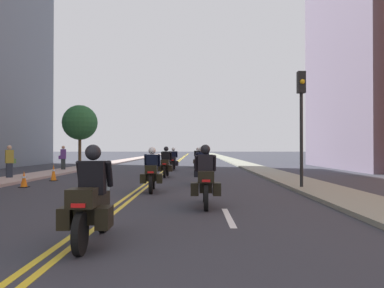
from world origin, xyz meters
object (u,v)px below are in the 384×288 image
object	(u,v)px
motorcycle_3	(203,169)
traffic_light_near	(301,108)
motorcycle_6	(173,161)
pedestrian_1	(63,158)
traffic_cone_1	(54,173)
motorcycle_1	(205,181)
motorcycle_4	(166,165)
motorcycle_5	(200,163)
pedestrian_2	(10,162)
motorcycle_2	(152,173)
motorcycle_7	(198,159)
street_tree_1	(80,123)
traffic_cone_2	(24,179)
motorcycle_0	(91,203)

from	to	relation	value
motorcycle_3	traffic_light_near	world-z (taller)	traffic_light_near
motorcycle_6	pedestrian_1	world-z (taller)	pedestrian_1
traffic_cone_1	traffic_light_near	world-z (taller)	traffic_light_near
motorcycle_1	motorcycle_4	distance (m)	10.70
motorcycle_6	motorcycle_5	bearing A→B (deg)	-61.98
motorcycle_4	pedestrian_2	size ratio (longest dim) A/B	1.24
motorcycle_2	motorcycle_7	distance (m)	17.11
street_tree_1	traffic_light_near	bearing A→B (deg)	-51.38
traffic_cone_2	street_tree_1	bearing A→B (deg)	99.06
motorcycle_3	pedestrian_1	xyz separation A→B (m)	(-9.23, 9.26, 0.23)
motorcycle_0	motorcycle_7	bearing A→B (deg)	84.31
motorcycle_7	pedestrian_2	world-z (taller)	pedestrian_2
motorcycle_2	motorcycle_1	bearing A→B (deg)	-65.98
motorcycle_1	motorcycle_6	size ratio (longest dim) A/B	1.05
traffic_light_near	street_tree_1	world-z (taller)	street_tree_1
pedestrian_1	street_tree_1	size ratio (longest dim) A/B	0.34
motorcycle_1	motorcycle_4	world-z (taller)	motorcycle_4
pedestrian_1	traffic_cone_2	bearing A→B (deg)	84.29
motorcycle_1	traffic_cone_2	distance (m)	8.63
motorcycle_3	motorcycle_4	distance (m)	4.45
traffic_cone_1	pedestrian_1	size ratio (longest dim) A/B	0.46
motorcycle_6	traffic_cone_2	distance (m)	13.24
motorcycle_5	motorcycle_4	bearing A→B (deg)	-122.24
motorcycle_3	pedestrian_2	xyz separation A→B (m)	(-9.41, 2.12, 0.21)
pedestrian_2	street_tree_1	world-z (taller)	street_tree_1
street_tree_1	motorcycle_0	bearing A→B (deg)	-72.89
motorcycle_4	traffic_light_near	size ratio (longest dim) A/B	0.48
traffic_light_near	pedestrian_1	world-z (taller)	traffic_light_near
traffic_cone_2	motorcycle_4	bearing A→B (deg)	46.95
motorcycle_3	traffic_light_near	bearing A→B (deg)	-34.13
traffic_cone_1	motorcycle_1	bearing A→B (deg)	-49.12
motorcycle_2	motorcycle_3	bearing A→B (deg)	54.87
motorcycle_6	pedestrian_1	xyz separation A→B (m)	(-7.35, -1.39, 0.24)
motorcycle_5	street_tree_1	world-z (taller)	street_tree_1
motorcycle_0	motorcycle_2	size ratio (longest dim) A/B	0.99
motorcycle_0	traffic_cone_1	bearing A→B (deg)	111.39
motorcycle_6	street_tree_1	size ratio (longest dim) A/B	0.43
motorcycle_1	pedestrian_1	bearing A→B (deg)	120.66
motorcycle_0	motorcycle_3	world-z (taller)	motorcycle_3
motorcycle_0	motorcycle_5	size ratio (longest dim) A/B	1.02
motorcycle_2	motorcycle_5	size ratio (longest dim) A/B	1.03
motorcycle_0	traffic_light_near	world-z (taller)	traffic_light_near
traffic_light_near	motorcycle_5	bearing A→B (deg)	111.22
motorcycle_2	motorcycle_6	size ratio (longest dim) A/B	1.02
traffic_cone_1	traffic_light_near	distance (m)	11.66
traffic_cone_2	pedestrian_2	world-z (taller)	pedestrian_2
motorcycle_0	traffic_light_near	bearing A→B (deg)	54.10
traffic_cone_1	traffic_cone_2	size ratio (longest dim) A/B	1.23
traffic_cone_2	street_tree_1	xyz separation A→B (m)	(-2.49, 15.65, 3.28)
motorcycle_4	pedestrian_1	size ratio (longest dim) A/B	1.22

